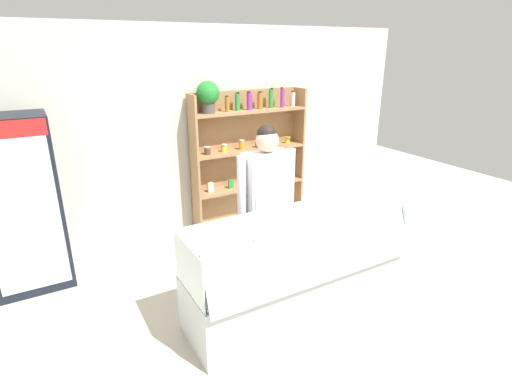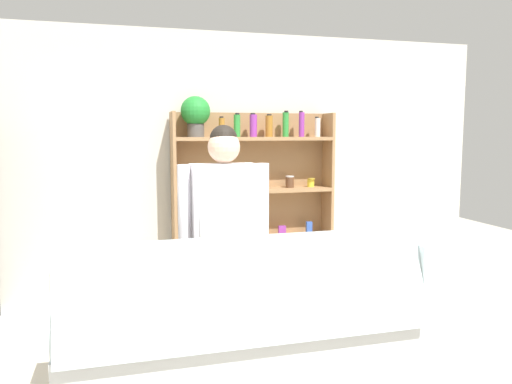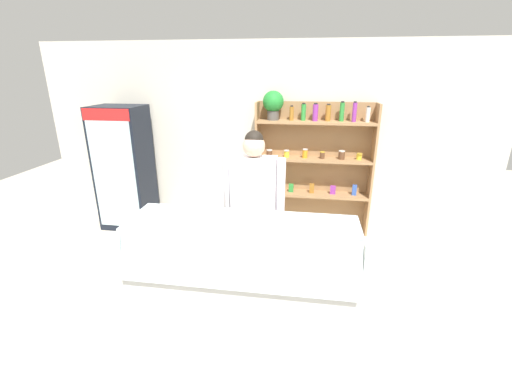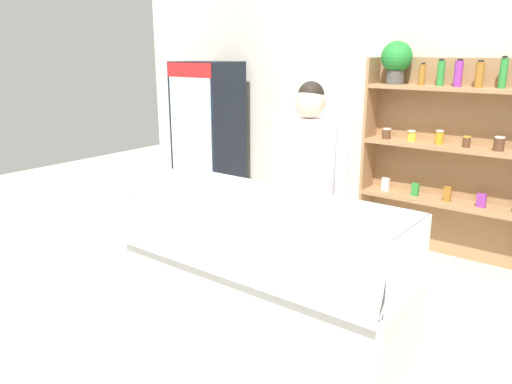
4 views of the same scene
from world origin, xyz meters
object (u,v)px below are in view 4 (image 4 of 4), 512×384
at_px(shop_clerk, 308,175).
at_px(drinks_fridge, 208,139).
at_px(deli_display_case, 260,288).
at_px(shelving_unit, 445,139).

bearing_deg(shop_clerk, drinks_fridge, 150.38).
relative_size(drinks_fridge, deli_display_case, 0.86).
bearing_deg(shop_clerk, deli_display_case, -92.04).
bearing_deg(shelving_unit, shop_clerk, -109.47).
bearing_deg(drinks_fridge, deli_display_case, -40.11).
height_order(drinks_fridge, shelving_unit, shelving_unit).
bearing_deg(shelving_unit, deli_display_case, -104.93).
distance_m(drinks_fridge, shop_clerk, 2.49).
relative_size(shelving_unit, shop_clerk, 1.17).
xyz_separation_m(drinks_fridge, deli_display_case, (2.14, -1.80, -0.60)).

